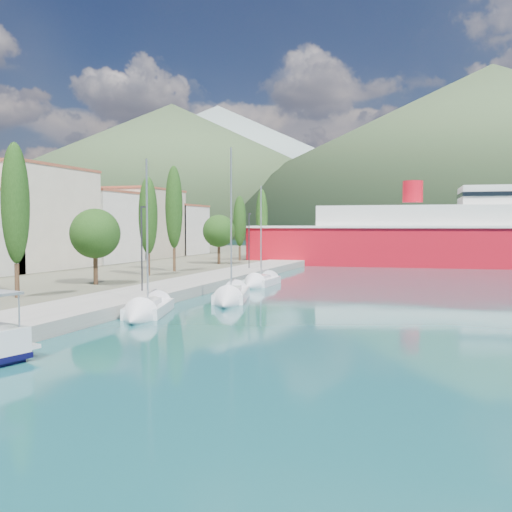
% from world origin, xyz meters
% --- Properties ---
extents(ground, '(1400.00, 1400.00, 0.00)m').
position_xyz_m(ground, '(0.00, 120.00, 0.00)').
color(ground, '#164C50').
extents(quay, '(5.00, 88.00, 0.80)m').
position_xyz_m(quay, '(-9.00, 26.00, 0.40)').
color(quay, gray).
rests_on(quay, ground).
extents(town_buildings, '(9.20, 69.20, 11.30)m').
position_xyz_m(town_buildings, '(-32.00, 36.91, 5.57)').
color(town_buildings, beige).
rests_on(town_buildings, land_strip).
extents(tree_row, '(4.03, 63.79, 11.01)m').
position_xyz_m(tree_row, '(-15.26, 31.70, 5.80)').
color(tree_row, '#47301E').
rests_on(tree_row, land_strip).
extents(lamp_posts, '(0.15, 48.39, 6.06)m').
position_xyz_m(lamp_posts, '(-9.00, 14.88, 4.08)').
color(lamp_posts, '#2D2D33').
rests_on(lamp_posts, quay).
extents(sailboat_near, '(4.03, 7.50, 10.33)m').
position_xyz_m(sailboat_near, '(-5.30, 8.70, 0.28)').
color(sailboat_near, silver).
rests_on(sailboat_near, ground).
extents(sailboat_mid, '(4.20, 8.60, 11.97)m').
position_xyz_m(sailboat_mid, '(-2.84, 16.45, 0.29)').
color(sailboat_mid, silver).
rests_on(sailboat_mid, ground).
extents(sailboat_far, '(2.25, 6.78, 9.93)m').
position_xyz_m(sailboat_far, '(-4.43, 27.38, 0.28)').
color(sailboat_far, silver).
rests_on(sailboat_far, ground).
extents(ferry, '(63.03, 17.58, 12.36)m').
position_xyz_m(ferry, '(15.95, 62.45, 3.76)').
color(ferry, red).
rests_on(ferry, ground).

